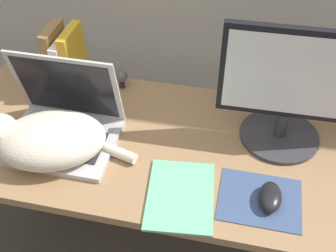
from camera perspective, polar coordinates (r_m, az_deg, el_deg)
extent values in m
cube|color=#93704C|center=(1.29, -3.57, -2.28)|extent=(1.22, 0.59, 0.03)
cylinder|color=#38383D|center=(1.89, -17.67, -2.24)|extent=(0.04, 0.04, 0.69)
cylinder|color=#38383D|center=(1.72, 17.67, -7.90)|extent=(0.04, 0.04, 0.69)
cube|color=#B7B7BC|center=(1.30, -14.21, -2.01)|extent=(0.33, 0.25, 0.02)
cube|color=#28282D|center=(1.29, -14.50, -2.08)|extent=(0.27, 0.13, 0.00)
cube|color=#B7B7BC|center=(1.28, -13.52, 5.16)|extent=(0.33, 0.06, 0.25)
cube|color=black|center=(1.28, -13.59, 5.00)|extent=(0.29, 0.05, 0.22)
ellipsoid|color=beige|center=(1.24, -15.47, -1.83)|extent=(0.36, 0.30, 0.13)
sphere|color=beige|center=(1.28, -21.68, -0.48)|extent=(0.09, 0.09, 0.09)
cylinder|color=beige|center=(1.23, -7.26, -3.40)|extent=(0.14, 0.07, 0.03)
cylinder|color=#333338|center=(1.33, 14.80, -1.26)|extent=(0.24, 0.24, 0.01)
cylinder|color=#333338|center=(1.30, 15.16, 0.23)|extent=(0.04, 0.04, 0.08)
cube|color=black|center=(1.19, 16.72, 6.68)|extent=(0.40, 0.03, 0.28)
cube|color=white|center=(1.18, 16.70, 6.35)|extent=(0.37, 0.01, 0.25)
cube|color=#384C75|center=(1.16, 12.33, -9.68)|extent=(0.22, 0.18, 0.00)
ellipsoid|color=black|center=(1.14, 13.68, -9.31)|extent=(0.06, 0.10, 0.04)
cube|color=olive|center=(1.47, -14.98, 8.83)|extent=(0.04, 0.13, 0.23)
cube|color=white|center=(1.46, -13.62, 8.22)|extent=(0.04, 0.16, 0.20)
cube|color=gold|center=(1.44, -12.51, 8.56)|extent=(0.04, 0.14, 0.23)
cube|color=#6BBC93|center=(1.14, 1.70, -9.38)|extent=(0.20, 0.26, 0.01)
cylinder|color=#232328|center=(1.48, -6.24, 5.66)|extent=(0.02, 0.02, 0.02)
sphere|color=#4C4C51|center=(1.46, -6.34, 6.77)|extent=(0.05, 0.05, 0.05)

